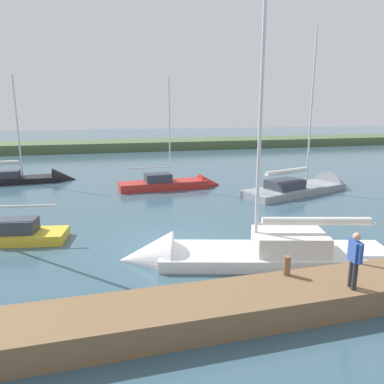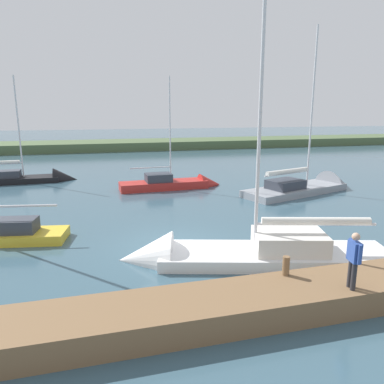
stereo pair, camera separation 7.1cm
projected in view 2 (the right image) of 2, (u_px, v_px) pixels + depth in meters
ground_plane at (173, 244)px, 15.48m from camera, size 200.00×200.00×0.00m
far_shoreline at (117, 149)px, 53.43m from camera, size 180.00×8.00×2.40m
dock_pier at (219, 308)px, 9.77m from camera, size 23.55×1.93×0.75m
mooring_post_near at (286, 266)px, 10.85m from camera, size 0.21×0.21×0.59m
sailboat_mid_channel at (312, 189)px, 25.92m from camera, size 10.02×5.39×12.21m
sailboat_far_right at (177, 186)px, 26.72m from camera, size 7.62×2.05×8.73m
sailboat_behind_pier at (233, 257)px, 13.72m from camera, size 10.47×4.90×12.28m
sailboat_outer_mooring at (30, 181)px, 28.99m from camera, size 8.50×2.37×9.22m
person_on_dock at (354, 257)px, 9.89m from camera, size 0.30×0.62×1.63m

